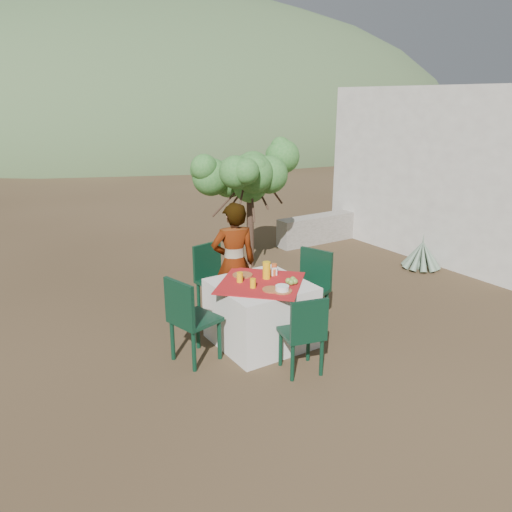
{
  "coord_description": "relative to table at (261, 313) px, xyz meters",
  "views": [
    {
      "loc": [
        -3.09,
        -4.14,
        2.81
      ],
      "look_at": [
        0.05,
        0.79,
        0.94
      ],
      "focal_mm": 35.0,
      "sensor_mm": 36.0,
      "label": 1
    }
  ],
  "objects": [
    {
      "name": "chair_near",
      "position": [
        -0.02,
        -0.85,
        0.11
      ],
      "size": [
        0.49,
        0.49,
        0.88
      ],
      "rotation": [
        0.0,
        0.0,
        2.91
      ],
      "color": "black",
      "rests_on": "ground"
    },
    {
      "name": "jar_left",
      "position": [
        0.26,
        0.12,
        0.42
      ],
      "size": [
        0.05,
        0.05,
        0.08
      ],
      "primitive_type": "cylinder",
      "color": "#DD5B27",
      "rests_on": "table"
    },
    {
      "name": "shrub_tree",
      "position": [
        1.45,
        2.52,
        1.11
      ],
      "size": [
        1.6,
        1.57,
        1.89
      ],
      "color": "#442D22",
      "rests_on": "ground"
    },
    {
      "name": "chair_left",
      "position": [
        -0.92,
        0.02,
        0.17
      ],
      "size": [
        0.55,
        0.55,
        0.99
      ],
      "rotation": [
        0.0,
        0.0,
        1.82
      ],
      "color": "black",
      "rests_on": "ground"
    },
    {
      "name": "plate_far",
      "position": [
        -0.06,
        0.31,
        0.39
      ],
      "size": [
        0.24,
        0.24,
        0.01
      ],
      "primitive_type": "cylinder",
      "color": "brown",
      "rests_on": "table"
    },
    {
      "name": "table",
      "position": [
        0.0,
        0.0,
        0.0
      ],
      "size": [
        1.3,
        1.3,
        0.76
      ],
      "color": "white",
      "rests_on": "ground"
    },
    {
      "name": "hill_far_right",
      "position": [
        28.14,
        45.61,
        -0.38
      ],
      "size": [
        36.0,
        36.0,
        14.0
      ],
      "primitive_type": "ellipsoid",
      "color": "slate",
      "rests_on": "ground"
    },
    {
      "name": "glass_near",
      "position": [
        -0.17,
        -0.09,
        0.44
      ],
      "size": [
        0.07,
        0.07,
        0.11
      ],
      "primitive_type": "cylinder",
      "color": "yellow",
      "rests_on": "table"
    },
    {
      "name": "ground",
      "position": [
        0.14,
        -0.39,
        -0.38
      ],
      "size": [
        160.0,
        160.0,
        0.0
      ],
      "primitive_type": "plane",
      "color": "#342617",
      "rests_on": "ground"
    },
    {
      "name": "chair_far",
      "position": [
        -0.08,
        1.04,
        0.16
      ],
      "size": [
        0.52,
        0.52,
        0.96
      ],
      "rotation": [
        0.0,
        0.0,
        0.19
      ],
      "color": "black",
      "rests_on": "ground"
    },
    {
      "name": "napkin_holder",
      "position": [
        0.26,
        0.12,
        0.43
      ],
      "size": [
        0.08,
        0.05,
        0.09
      ],
      "primitive_type": "cube",
      "rotation": [
        0.0,
        0.0,
        -0.21
      ],
      "color": "white",
      "rests_on": "table"
    },
    {
      "name": "hill_near_right",
      "position": [
        12.14,
        35.61,
        -0.38
      ],
      "size": [
        48.0,
        48.0,
        20.0
      ],
      "primitive_type": "ellipsoid",
      "color": "#36532F",
      "rests_on": "ground"
    },
    {
      "name": "white_bowl",
      "position": [
        0.05,
        -0.36,
        0.42
      ],
      "size": [
        0.15,
        0.15,
        0.06
      ],
      "primitive_type": "cylinder",
      "color": "white",
      "rests_on": "bowl_plate"
    },
    {
      "name": "fruit_cluster",
      "position": [
        0.27,
        -0.23,
        0.42
      ],
      "size": [
        0.14,
        0.13,
        0.07
      ],
      "color": "olive",
      "rests_on": "table"
    },
    {
      "name": "guesthouse",
      "position": [
        5.74,
        1.41,
        1.12
      ],
      "size": [
        3.2,
        4.2,
        3.0
      ],
      "primitive_type": "cube",
      "color": "silver",
      "rests_on": "ground"
    },
    {
      "name": "bowl_plate",
      "position": [
        0.05,
        -0.36,
        0.39
      ],
      "size": [
        0.22,
        0.22,
        0.01
      ],
      "primitive_type": "cylinder",
      "color": "brown",
      "rests_on": "table"
    },
    {
      "name": "glass_far",
      "position": [
        -0.2,
        0.14,
        0.44
      ],
      "size": [
        0.07,
        0.07,
        0.12
      ],
      "primitive_type": "cylinder",
      "color": "yellow",
      "rests_on": "table"
    },
    {
      "name": "stone_wall",
      "position": [
        3.74,
        3.01,
        -0.1
      ],
      "size": [
        2.6,
        0.35,
        0.55
      ],
      "primitive_type": "cube",
      "color": "gray",
      "rests_on": "ground"
    },
    {
      "name": "jar_right",
      "position": [
        0.34,
        0.21,
        0.44
      ],
      "size": [
        0.07,
        0.07,
        0.11
      ],
      "primitive_type": "cylinder",
      "color": "#DD5B27",
      "rests_on": "table"
    },
    {
      "name": "agave",
      "position": [
        3.79,
        0.78,
        -0.14
      ],
      "size": [
        0.66,
        0.66,
        0.7
      ],
      "rotation": [
        0.0,
        0.0,
        -0.41
      ],
      "color": "slate",
      "rests_on": "ground"
    },
    {
      "name": "plate_near",
      "position": [
        -0.03,
        -0.27,
        0.39
      ],
      "size": [
        0.21,
        0.21,
        0.01
      ],
      "primitive_type": "cylinder",
      "color": "brown",
      "rests_on": "table"
    },
    {
      "name": "person",
      "position": [
        0.05,
        0.7,
        0.41
      ],
      "size": [
        0.66,
        0.53,
        1.58
      ],
      "primitive_type": "imported",
      "rotation": [
        0.0,
        0.0,
        2.85
      ],
      "color": "#8C6651",
      "rests_on": "ground"
    },
    {
      "name": "chair_right",
      "position": [
        0.8,
        0.07,
        0.17
      ],
      "size": [
        0.58,
        0.58,
        0.98
      ],
      "rotation": [
        0.0,
        0.0,
        5.08
      ],
      "color": "black",
      "rests_on": "ground"
    },
    {
      "name": "juice_pitcher",
      "position": [
        0.13,
        0.08,
        0.48
      ],
      "size": [
        0.09,
        0.09,
        0.2
      ],
      "primitive_type": "cylinder",
      "color": "yellow",
      "rests_on": "table"
    }
  ]
}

